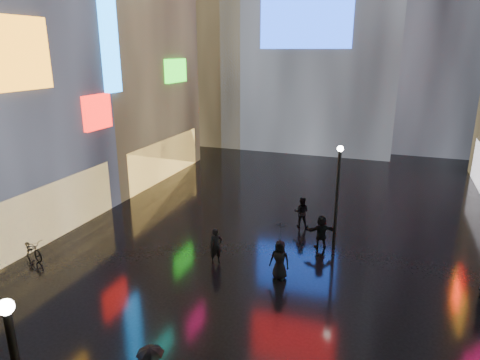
% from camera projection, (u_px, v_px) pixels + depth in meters
% --- Properties ---
extents(ground, '(140.00, 140.00, 0.00)m').
position_uv_depth(ground, '(289.00, 226.00, 23.86)').
color(ground, black).
rests_on(ground, ground).
extents(building_left_far, '(10.28, 12.00, 22.00)m').
position_uv_depth(building_left_far, '(100.00, 27.00, 31.22)').
color(building_left_far, black).
rests_on(building_left_far, ground).
extents(tower_flank_left, '(10.00, 10.00, 26.00)m').
position_uv_depth(tower_flank_left, '(211.00, 14.00, 44.38)').
color(tower_flank_left, black).
rests_on(tower_flank_left, ground).
extents(lamp_far, '(0.30, 0.30, 5.20)m').
position_uv_depth(lamp_far, '(337.00, 192.00, 20.37)').
color(lamp_far, black).
rests_on(lamp_far, ground).
extents(pedestrian_4, '(0.88, 0.60, 1.75)m').
position_uv_depth(pedestrian_4, '(280.00, 260.00, 18.18)').
color(pedestrian_4, black).
rests_on(pedestrian_4, ground).
extents(pedestrian_5, '(1.61, 1.09, 1.67)m').
position_uv_depth(pedestrian_5, '(321.00, 232.00, 21.06)').
color(pedestrian_5, black).
rests_on(pedestrian_5, ground).
extents(pedestrian_6, '(0.72, 0.68, 1.64)m').
position_uv_depth(pedestrian_6, '(216.00, 246.00, 19.58)').
color(pedestrian_6, black).
rests_on(pedestrian_6, ground).
extents(pedestrian_7, '(0.89, 0.73, 1.71)m').
position_uv_depth(pedestrian_7, '(301.00, 212.00, 23.56)').
color(pedestrian_7, black).
rests_on(pedestrian_7, ground).
extents(umbrella_1, '(0.84, 0.84, 0.60)m').
position_uv_depth(umbrella_1, '(151.00, 357.00, 10.95)').
color(umbrella_1, black).
rests_on(umbrella_1, pedestrian_2).
extents(umbrella_2, '(1.28, 1.29, 0.84)m').
position_uv_depth(umbrella_2, '(280.00, 232.00, 17.80)').
color(umbrella_2, black).
rests_on(umbrella_2, pedestrian_4).
extents(bicycle, '(1.97, 1.21, 0.98)m').
position_uv_depth(bicycle, '(31.00, 249.00, 20.05)').
color(bicycle, black).
rests_on(bicycle, ground).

